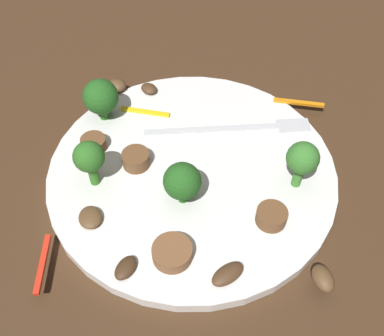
{
  "coord_description": "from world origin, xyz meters",
  "views": [
    {
      "loc": [
        0.03,
        -0.29,
        0.36
      ],
      "look_at": [
        0.0,
        0.0,
        0.01
      ],
      "focal_mm": 42.06,
      "sensor_mm": 36.0,
      "label": 1
    }
  ],
  "objects_px": {
    "broccoli_floret_3": "(182,181)",
    "mushroom_0": "(323,279)",
    "mushroom_1": "(149,89)",
    "fork": "(240,128)",
    "broccoli_floret_1": "(101,97)",
    "mushroom_5": "(117,85)",
    "pepper_strip_0": "(145,112)",
    "plate": "(192,172)",
    "sausage_slice_1": "(172,253)",
    "mushroom_3": "(90,217)",
    "broccoli_floret_2": "(89,158)",
    "mushroom_2": "(126,268)",
    "pepper_strip_2": "(299,103)",
    "broccoli_floret_0": "(302,159)",
    "mushroom_4": "(228,274)",
    "sausage_slice_3": "(94,143)",
    "sausage_slice_2": "(135,162)",
    "pepper_strip_1": "(42,264)",
    "sausage_slice_0": "(271,216)"
  },
  "relations": [
    {
      "from": "broccoli_floret_1",
      "to": "pepper_strip_1",
      "type": "relative_size",
      "value": 0.88
    },
    {
      "from": "sausage_slice_3",
      "to": "broccoli_floret_2",
      "type": "bearing_deg",
      "value": -75.91
    },
    {
      "from": "broccoli_floret_0",
      "to": "mushroom_0",
      "type": "xyz_separation_m",
      "value": [
        0.02,
        -0.1,
        -0.03
      ]
    },
    {
      "from": "mushroom_4",
      "to": "sausage_slice_2",
      "type": "bearing_deg",
      "value": 130.82
    },
    {
      "from": "sausage_slice_2",
      "to": "sausage_slice_3",
      "type": "height_order",
      "value": "sausage_slice_2"
    },
    {
      "from": "mushroom_1",
      "to": "mushroom_4",
      "type": "distance_m",
      "value": 0.25
    },
    {
      "from": "broccoli_floret_3",
      "to": "mushroom_2",
      "type": "height_order",
      "value": "broccoli_floret_3"
    },
    {
      "from": "broccoli_floret_3",
      "to": "pepper_strip_0",
      "type": "distance_m",
      "value": 0.13
    },
    {
      "from": "sausage_slice_2",
      "to": "mushroom_5",
      "type": "distance_m",
      "value": 0.12
    },
    {
      "from": "fork",
      "to": "pepper_strip_1",
      "type": "distance_m",
      "value": 0.24
    },
    {
      "from": "sausage_slice_2",
      "to": "mushroom_5",
      "type": "relative_size",
      "value": 1.29
    },
    {
      "from": "broccoli_floret_3",
      "to": "sausage_slice_0",
      "type": "distance_m",
      "value": 0.09
    },
    {
      "from": "broccoli_floret_1",
      "to": "broccoli_floret_3",
      "type": "relative_size",
      "value": 1.06
    },
    {
      "from": "mushroom_0",
      "to": "mushroom_3",
      "type": "distance_m",
      "value": 0.21
    },
    {
      "from": "broccoli_floret_0",
      "to": "pepper_strip_1",
      "type": "height_order",
      "value": "broccoli_floret_0"
    },
    {
      "from": "plate",
      "to": "mushroom_4",
      "type": "height_order",
      "value": "mushroom_4"
    },
    {
      "from": "fork",
      "to": "broccoli_floret_3",
      "type": "xyz_separation_m",
      "value": [
        -0.05,
        -0.1,
        0.03
      ]
    },
    {
      "from": "mushroom_4",
      "to": "pepper_strip_0",
      "type": "relative_size",
      "value": 0.55
    },
    {
      "from": "broccoli_floret_1",
      "to": "mushroom_5",
      "type": "distance_m",
      "value": 0.05
    },
    {
      "from": "sausage_slice_3",
      "to": "fork",
      "type": "bearing_deg",
      "value": 15.25
    },
    {
      "from": "broccoli_floret_0",
      "to": "sausage_slice_1",
      "type": "relative_size",
      "value": 1.54
    },
    {
      "from": "fork",
      "to": "mushroom_5",
      "type": "distance_m",
      "value": 0.15
    },
    {
      "from": "mushroom_0",
      "to": "mushroom_1",
      "type": "bearing_deg",
      "value": 128.44
    },
    {
      "from": "sausage_slice_0",
      "to": "broccoli_floret_2",
      "type": "bearing_deg",
      "value": 170.04
    },
    {
      "from": "sausage_slice_0",
      "to": "mushroom_0",
      "type": "bearing_deg",
      "value": -54.66
    },
    {
      "from": "plate",
      "to": "sausage_slice_3",
      "type": "xyz_separation_m",
      "value": [
        -0.1,
        0.02,
        0.01
      ]
    },
    {
      "from": "pepper_strip_2",
      "to": "sausage_slice_2",
      "type": "bearing_deg",
      "value": -146.93
    },
    {
      "from": "broccoli_floret_0",
      "to": "mushroom_0",
      "type": "height_order",
      "value": "broccoli_floret_0"
    },
    {
      "from": "broccoli_floret_3",
      "to": "fork",
      "type": "bearing_deg",
      "value": 62.27
    },
    {
      "from": "sausage_slice_3",
      "to": "mushroom_4",
      "type": "xyz_separation_m",
      "value": [
        0.14,
        -0.13,
        -0.0
      ]
    },
    {
      "from": "mushroom_0",
      "to": "mushroom_4",
      "type": "relative_size",
      "value": 0.81
    },
    {
      "from": "broccoli_floret_3",
      "to": "sausage_slice_3",
      "type": "relative_size",
      "value": 1.79
    },
    {
      "from": "plate",
      "to": "mushroom_0",
      "type": "xyz_separation_m",
      "value": [
        0.12,
        -0.11,
        0.01
      ]
    },
    {
      "from": "mushroom_5",
      "to": "broccoli_floret_3",
      "type": "bearing_deg",
      "value": -58.6
    },
    {
      "from": "mushroom_1",
      "to": "mushroom_3",
      "type": "distance_m",
      "value": 0.18
    },
    {
      "from": "sausage_slice_1",
      "to": "mushroom_2",
      "type": "distance_m",
      "value": 0.04
    },
    {
      "from": "plate",
      "to": "sausage_slice_1",
      "type": "relative_size",
      "value": 8.28
    },
    {
      "from": "broccoli_floret_1",
      "to": "mushroom_3",
      "type": "distance_m",
      "value": 0.14
    },
    {
      "from": "plate",
      "to": "sausage_slice_1",
      "type": "distance_m",
      "value": 0.1
    },
    {
      "from": "broccoli_floret_3",
      "to": "mushroom_4",
      "type": "height_order",
      "value": "broccoli_floret_3"
    },
    {
      "from": "broccoli_floret_1",
      "to": "broccoli_floret_2",
      "type": "xyz_separation_m",
      "value": [
        0.01,
        -0.09,
        0.01
      ]
    },
    {
      "from": "broccoli_floret_3",
      "to": "mushroom_0",
      "type": "xyz_separation_m",
      "value": [
        0.12,
        -0.07,
        -0.02
      ]
    },
    {
      "from": "broccoli_floret_0",
      "to": "pepper_strip_2",
      "type": "bearing_deg",
      "value": 85.12
    },
    {
      "from": "mushroom_2",
      "to": "broccoli_floret_1",
      "type": "bearing_deg",
      "value": 107.67
    },
    {
      "from": "fork",
      "to": "mushroom_0",
      "type": "distance_m",
      "value": 0.19
    },
    {
      "from": "mushroom_0",
      "to": "pepper_strip_1",
      "type": "height_order",
      "value": "mushroom_0"
    },
    {
      "from": "broccoli_floret_1",
      "to": "mushroom_3",
      "type": "bearing_deg",
      "value": -83.01
    },
    {
      "from": "pepper_strip_0",
      "to": "pepper_strip_2",
      "type": "distance_m",
      "value": 0.18
    },
    {
      "from": "mushroom_2",
      "to": "pepper_strip_2",
      "type": "relative_size",
      "value": 0.43
    },
    {
      "from": "plate",
      "to": "fork",
      "type": "xyz_separation_m",
      "value": [
        0.05,
        0.06,
        0.01
      ]
    }
  ]
}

